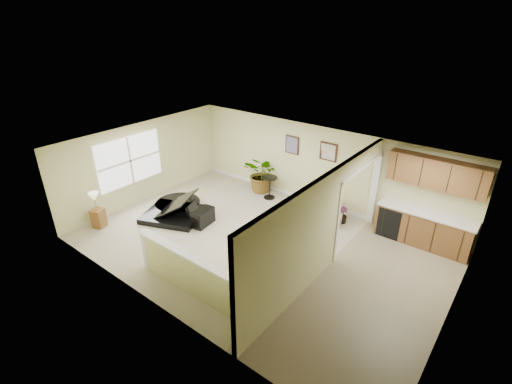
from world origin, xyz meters
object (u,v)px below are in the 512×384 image
Objects in this scene: accent_table at (269,185)px; small_plant at (342,216)px; loveseat at (320,210)px; piano at (175,195)px; lamp_stand at (97,212)px; piano_bench at (203,217)px; palm_plant at (263,174)px.

accent_table reaches higher than small_plant.
accent_table is (-1.97, 0.19, 0.18)m from loveseat.
small_plant is at bearing 10.54° from piano.
accent_table is 0.70× the size of lamp_stand.
small_plant is at bearing 39.82° from piano_bench.
palm_plant is at bearing 47.26° from piano.
lamp_stand is at bearing -145.81° from piano.
palm_plant is at bearing 89.40° from piano_bench.
piano_bench is at bearing -90.60° from palm_plant.
accent_table is at bearing -179.42° from small_plant.
accent_table is 1.52× the size of small_plant.
piano_bench is 0.55× the size of palm_plant.
piano_bench is 2.93m from lamp_stand.
palm_plant is (0.03, 2.77, 0.39)m from piano_bench.
small_plant is (0.60, 0.21, -0.08)m from loveseat.
palm_plant is 1.21× the size of lamp_stand.
small_plant reaches higher than piano_bench.
loveseat is 3.19× the size of small_plant.
piano_bench is at bearing -17.86° from piano.
loveseat is 1.46× the size of lamp_stand.
piano_bench is at bearing 39.92° from lamp_stand.
small_plant is (3.06, 2.55, -0.03)m from piano_bench.
loveseat is 1.99m from accent_table.
piano is 4.74× the size of small_plant.
piano reaches higher than small_plant.
small_plant is at bearing 39.87° from lamp_stand.
palm_plant is (-0.46, 0.24, 0.16)m from accent_table.
lamp_stand is at bearing -116.05° from palm_plant.
small_plant is (4.10, 2.63, -0.43)m from piano.
piano is 1.79× the size of palm_plant.
piano_bench is 0.66× the size of lamp_stand.
lamp_stand is (-4.70, -4.21, 0.16)m from loveseat.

